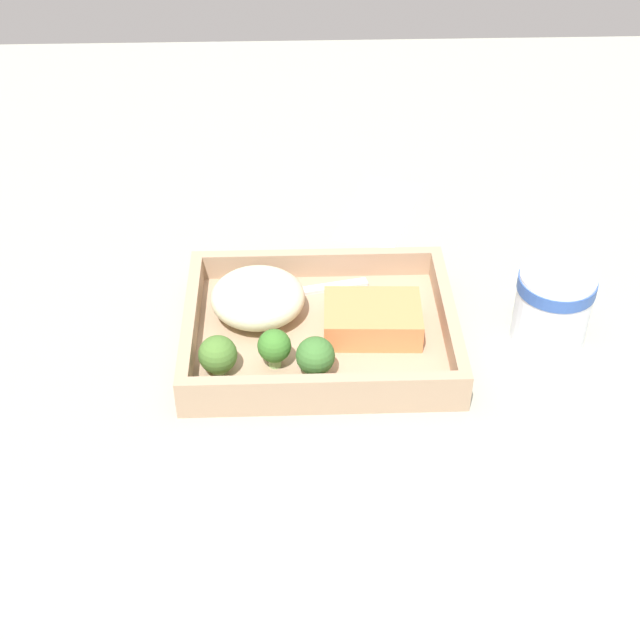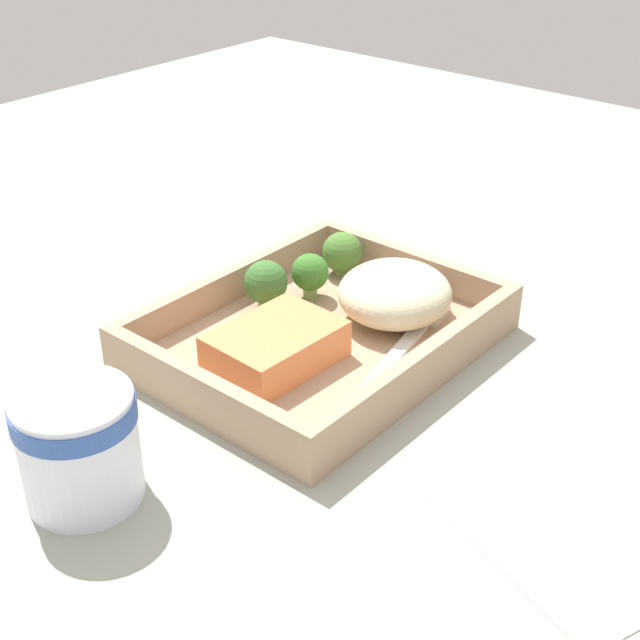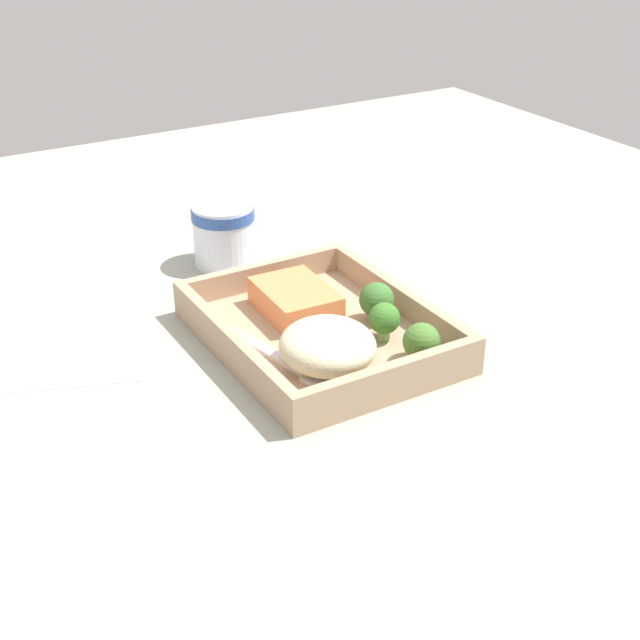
% 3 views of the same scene
% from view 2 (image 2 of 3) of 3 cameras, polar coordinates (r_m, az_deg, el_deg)
% --- Properties ---
extents(ground_plane, '(1.60, 1.60, 0.02)m').
position_cam_2_polar(ground_plane, '(0.73, 0.00, -2.53)').
color(ground_plane, '#9A9D8E').
extents(takeout_tray, '(0.27, 0.21, 0.01)m').
position_cam_2_polar(takeout_tray, '(0.72, 0.00, -1.45)').
color(takeout_tray, tan).
rests_on(takeout_tray, ground_plane).
extents(tray_rim, '(0.27, 0.21, 0.03)m').
position_cam_2_polar(tray_rim, '(0.71, 0.00, -0.06)').
color(tray_rim, tan).
rests_on(tray_rim, takeout_tray).
extents(salmon_fillet, '(0.10, 0.07, 0.03)m').
position_cam_2_polar(salmon_fillet, '(0.68, -2.98, -1.64)').
color(salmon_fillet, '#EC854D').
rests_on(salmon_fillet, takeout_tray).
extents(mashed_potatoes, '(0.10, 0.09, 0.05)m').
position_cam_2_polar(mashed_potatoes, '(0.73, 4.81, 1.70)').
color(mashed_potatoes, beige).
rests_on(mashed_potatoes, takeout_tray).
extents(broccoli_floret_1, '(0.03, 0.03, 0.04)m').
position_cam_2_polar(broccoli_floret_1, '(0.76, -0.64, 3.01)').
color(broccoli_floret_1, '#7EA462').
rests_on(broccoli_floret_1, takeout_tray).
extents(broccoli_floret_2, '(0.04, 0.04, 0.04)m').
position_cam_2_polar(broccoli_floret_2, '(0.80, 1.43, 4.32)').
color(broccoli_floret_2, '#7FA363').
rests_on(broccoli_floret_2, takeout_tray).
extents(broccoli_floret_3, '(0.04, 0.04, 0.04)m').
position_cam_2_polar(broccoli_floret_3, '(0.75, -3.49, 2.37)').
color(broccoli_floret_3, '#84AC5F').
rests_on(broccoli_floret_3, takeout_tray).
extents(fork, '(0.16, 0.05, 0.00)m').
position_cam_2_polar(fork, '(0.71, 5.61, -1.41)').
color(fork, silver).
rests_on(fork, takeout_tray).
extents(paper_cup, '(0.08, 0.08, 0.08)m').
position_cam_2_polar(paper_cup, '(0.57, -15.02, -7.66)').
color(paper_cup, white).
rests_on(paper_cup, ground_plane).
extents(receipt_slip, '(0.12, 0.16, 0.00)m').
position_cam_2_polar(receipt_slip, '(0.56, 14.10, -13.64)').
color(receipt_slip, white).
rests_on(receipt_slip, ground_plane).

